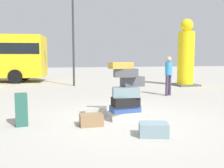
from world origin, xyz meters
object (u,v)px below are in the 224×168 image
suitcase_brown_behind_tower (91,120)px  person_bearded_onlooker (169,72)px  lamp_post (73,17)px  suitcase_teal_left_side (21,110)px  suitcase_tower (126,95)px  suitcase_slate_foreground_near (153,129)px  yellow_dummy_statue (186,56)px  suitcase_cream_white_trunk (96,111)px

suitcase_brown_behind_tower → person_bearded_onlooker: bearing=44.1°
suitcase_brown_behind_tower → lamp_post: lamp_post is taller
suitcase_teal_left_side → suitcase_tower: bearing=-11.9°
person_bearded_onlooker → lamp_post: lamp_post is taller
suitcase_slate_foreground_near → yellow_dummy_statue: (5.86, 8.22, 1.59)m
suitcase_teal_left_side → yellow_dummy_statue: size_ratio=0.20×
yellow_dummy_statue → lamp_post: size_ratio=0.64×
suitcase_brown_behind_tower → person_bearded_onlooker: person_bearded_onlooker is taller
suitcase_brown_behind_tower → suitcase_slate_foreground_near: size_ratio=0.92×
suitcase_slate_foreground_near → yellow_dummy_statue: bearing=72.1°
suitcase_slate_foreground_near → suitcase_tower: bearing=113.0°
suitcase_tower → suitcase_slate_foreground_near: suitcase_tower is taller
suitcase_tower → yellow_dummy_statue: yellow_dummy_statue is taller
suitcase_slate_foreground_near → lamp_post: lamp_post is taller
suitcase_slate_foreground_near → yellow_dummy_statue: yellow_dummy_statue is taller
suitcase_teal_left_side → yellow_dummy_statue: yellow_dummy_statue is taller
person_bearded_onlooker → yellow_dummy_statue: size_ratio=0.43×
suitcase_slate_foreground_near → lamp_post: 10.51m
suitcase_tower → yellow_dummy_statue: bearing=48.9°
suitcase_tower → suitcase_teal_left_side: size_ratio=1.93×
suitcase_cream_white_trunk → person_bearded_onlooker: size_ratio=0.34×
suitcase_cream_white_trunk → suitcase_brown_behind_tower: bearing=-93.8°
person_bearded_onlooker → lamp_post: 6.68m
suitcase_brown_behind_tower → lamp_post: (0.55, 8.65, 3.82)m
suitcase_slate_foreground_near → suitcase_cream_white_trunk: size_ratio=1.02×
lamp_post → person_bearded_onlooker: bearing=-54.1°
suitcase_cream_white_trunk → person_bearded_onlooker: 4.81m
suitcase_slate_foreground_near → person_bearded_onlooker: bearing=76.4°
suitcase_brown_behind_tower → yellow_dummy_statue: size_ratio=0.14×
yellow_dummy_statue → suitcase_tower: bearing=-131.1°
yellow_dummy_statue → person_bearded_onlooker: bearing=-131.2°
suitcase_brown_behind_tower → yellow_dummy_statue: yellow_dummy_statue is taller
suitcase_brown_behind_tower → suitcase_cream_white_trunk: bearing=72.5°
suitcase_tower → yellow_dummy_statue: 9.17m
suitcase_cream_white_trunk → suitcase_slate_foreground_near: bearing=-54.4°
suitcase_tower → person_bearded_onlooker: bearing=48.9°
suitcase_cream_white_trunk → yellow_dummy_statue: bearing=57.7°
suitcase_cream_white_trunk → suitcase_teal_left_side: bearing=-150.0°
suitcase_tower → suitcase_cream_white_trunk: suitcase_tower is taller
person_bearded_onlooker → suitcase_teal_left_side: bearing=3.2°
suitcase_brown_behind_tower → person_bearded_onlooker: 5.63m
suitcase_tower → lamp_post: (-0.41, 8.42, 3.30)m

